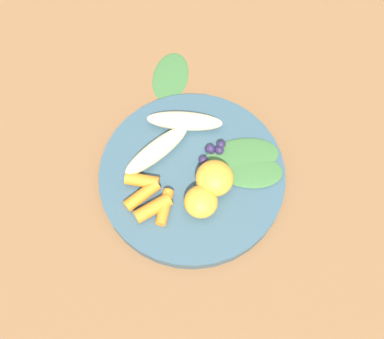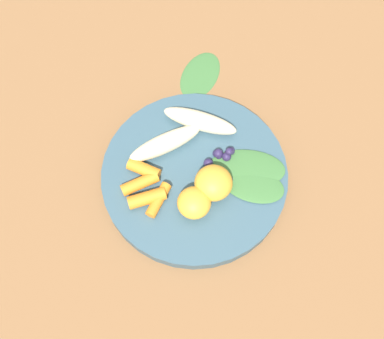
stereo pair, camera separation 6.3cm
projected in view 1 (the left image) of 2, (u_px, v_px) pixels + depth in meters
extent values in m
plane|color=brown|center=(192.00, 179.00, 0.66)|extent=(2.40, 2.40, 0.00)
cylinder|color=#385666|center=(192.00, 175.00, 0.65)|extent=(0.27, 0.27, 0.02)
ellipsoid|color=beige|center=(157.00, 150.00, 0.64)|extent=(0.08, 0.11, 0.03)
ellipsoid|color=beige|center=(185.00, 121.00, 0.66)|extent=(0.06, 0.12, 0.03)
ellipsoid|color=#F4A833|center=(215.00, 178.00, 0.62)|extent=(0.05, 0.05, 0.04)
ellipsoid|color=#F4A833|center=(202.00, 202.00, 0.61)|extent=(0.05, 0.05, 0.03)
cylinder|color=orange|center=(143.00, 184.00, 0.63)|extent=(0.03, 0.05, 0.02)
cylinder|color=orange|center=(142.00, 195.00, 0.62)|extent=(0.04, 0.06, 0.02)
cylinder|color=orange|center=(153.00, 208.00, 0.61)|extent=(0.03, 0.06, 0.02)
cylinder|color=orange|center=(165.00, 207.00, 0.61)|extent=(0.05, 0.04, 0.02)
sphere|color=#2D234C|center=(208.00, 149.00, 0.65)|extent=(0.01, 0.01, 0.01)
sphere|color=#2D234C|center=(227.00, 172.00, 0.64)|extent=(0.01, 0.01, 0.01)
sphere|color=#2D234C|center=(208.00, 167.00, 0.64)|extent=(0.01, 0.01, 0.01)
sphere|color=#2D234C|center=(211.00, 151.00, 0.65)|extent=(0.01, 0.01, 0.01)
sphere|color=#2D234C|center=(203.00, 160.00, 0.64)|extent=(0.01, 0.01, 0.01)
sphere|color=#2D234C|center=(221.00, 144.00, 0.64)|extent=(0.01, 0.01, 0.01)
sphere|color=#2D234C|center=(210.00, 149.00, 0.65)|extent=(0.01, 0.01, 0.01)
sphere|color=#2D234C|center=(222.00, 144.00, 0.65)|extent=(0.01, 0.01, 0.01)
sphere|color=#2D234C|center=(219.00, 171.00, 0.63)|extent=(0.01, 0.01, 0.01)
sphere|color=#2D234C|center=(219.00, 150.00, 0.65)|extent=(0.01, 0.01, 0.01)
ellipsoid|color=#3D7038|center=(251.00, 171.00, 0.64)|extent=(0.08, 0.10, 0.00)
ellipsoid|color=#3D7038|center=(242.00, 156.00, 0.65)|extent=(0.07, 0.11, 0.00)
ellipsoid|color=#3D7038|center=(170.00, 76.00, 0.74)|extent=(0.11, 0.09, 0.01)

